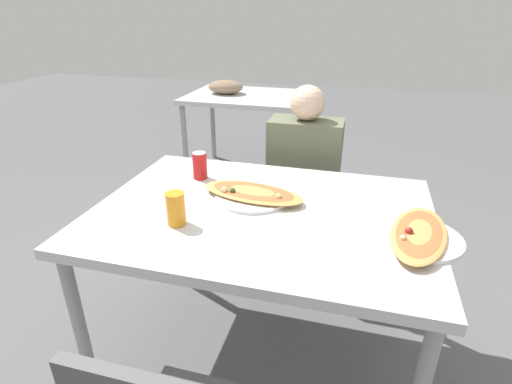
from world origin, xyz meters
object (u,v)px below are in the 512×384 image
object	(u,v)px
dining_table	(262,225)
soda_can	(200,166)
chair_far_seated	(305,191)
drink_glass	(176,209)
person_seated	(303,172)
pizza_main	(253,194)
pizza_second	(418,235)

from	to	relation	value
dining_table	soda_can	world-z (taller)	soda_can
dining_table	soda_can	xyz separation A→B (m)	(-0.36, 0.23, 0.13)
chair_far_seated	drink_glass	size ratio (longest dim) A/B	7.11
person_seated	soda_can	bearing A→B (deg)	47.68
pizza_main	drink_glass	bearing A→B (deg)	-126.23
person_seated	drink_glass	distance (m)	0.96
pizza_second	chair_far_seated	bearing A→B (deg)	120.09
soda_can	pizza_main	bearing A→B (deg)	-25.49
person_seated	pizza_main	world-z (taller)	person_seated
pizza_main	drink_glass	xyz separation A→B (m)	(-0.21, -0.29, 0.04)
dining_table	pizza_second	bearing A→B (deg)	-7.58
pizza_main	soda_can	world-z (taller)	soda_can
dining_table	pizza_main	distance (m)	0.14
dining_table	chair_far_seated	distance (m)	0.84
person_seated	soda_can	distance (m)	0.64
chair_far_seated	pizza_second	size ratio (longest dim) A/B	2.02
soda_can	pizza_second	world-z (taller)	soda_can
person_seated	soda_can	world-z (taller)	person_seated
soda_can	drink_glass	xyz separation A→B (m)	(0.08, -0.43, 0.00)
person_seated	soda_can	xyz separation A→B (m)	(-0.42, -0.46, 0.17)
pizza_main	chair_far_seated	bearing A→B (deg)	79.99
chair_far_seated	person_seated	distance (m)	0.20
pizza_main	drink_glass	distance (m)	0.36
person_seated	pizza_second	distance (m)	0.93
chair_far_seated	person_seated	size ratio (longest dim) A/B	0.79
drink_glass	pizza_second	bearing A→B (deg)	7.76
person_seated	soda_can	size ratio (longest dim) A/B	9.08
dining_table	pizza_main	world-z (taller)	pizza_main
dining_table	drink_glass	world-z (taller)	drink_glass
pizza_main	soda_can	xyz separation A→B (m)	(-0.29, 0.14, 0.04)
pizza_second	dining_table	bearing A→B (deg)	172.42
soda_can	dining_table	bearing A→B (deg)	-33.21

